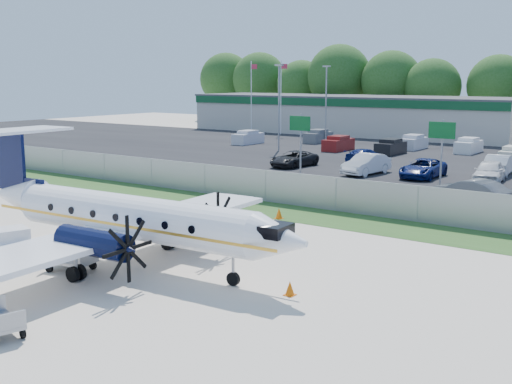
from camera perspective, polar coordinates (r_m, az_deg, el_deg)
The scene contains 26 objects.
ground at distance 26.83m, azimuth -7.55°, elevation -6.69°, with size 170.00×170.00×0.00m, color beige.
grass_verge at distance 36.21m, azimuth 5.55°, elevation -2.21°, with size 170.00×4.00×0.02m, color #2D561E.
access_road at distance 42.29m, azimuth 10.33°, elevation -0.53°, with size 170.00×8.00×0.02m, color black.
parking_lot at distance 61.73m, azimuth 18.75°, elevation 2.43°, with size 170.00×32.00×0.02m, color black.
perimeter_fence at distance 37.72m, azimuth 7.10°, elevation -0.20°, with size 120.00×0.06×1.99m.
building_west at distance 90.90m, azimuth 8.38°, elevation 6.83°, with size 46.40×12.40×5.24m.
sign_left at distance 49.01m, azimuth 3.95°, elevation 5.31°, with size 1.80×0.26×5.00m.
sign_mid at distance 44.25m, azimuth 16.18°, elevation 4.41°, with size 1.80×0.26×5.00m.
flagpole_west at distance 91.11m, azimuth -0.39°, elevation 8.84°, with size 1.06×0.12×10.00m.
flagpole_east at distance 88.26m, azimuth 2.27°, elevation 8.79°, with size 1.06×0.12×10.00m.
light_pole_nw at distance 68.07m, azimuth 2.05°, elevation 8.05°, with size 0.90×0.35×9.09m.
light_pole_sw at distance 76.59m, azimuth 6.25°, elevation 8.23°, with size 0.90×0.35×9.09m.
aircraft at distance 27.14m, azimuth -11.40°, elevation -2.13°, with size 17.15×16.92×5.31m.
pushback_tug at distance 29.39m, azimuth -21.24°, elevation -4.36°, with size 3.15×2.71×1.50m.
baggage_cart_near at distance 27.11m, azimuth -16.14°, elevation -5.80°, with size 2.10×1.50×1.01m.
cone_nose at distance 23.32m, azimuth 3.03°, elevation -8.56°, with size 0.38×0.38×0.53m.
cone_starboard_wing at distance 35.56m, azimuth 2.06°, elevation -1.93°, with size 0.43×0.43×0.61m.
road_car_west at distance 51.62m, azimuth -9.73°, elevation 1.39°, with size 1.61×4.01×1.37m, color silver.
road_car_mid at distance 41.16m, azimuth 18.39°, elevation -1.20°, with size 1.77×5.07×1.67m, color #595B5E.
parked_car_a at distance 56.35m, azimuth 3.38°, elevation 2.25°, with size 2.30×5.00×1.39m, color black.
parked_car_b at distance 52.59m, azimuth 9.76°, elevation 1.55°, with size 1.76×5.04×1.66m, color silver.
parked_car_c at distance 51.77m, azimuth 14.59°, elevation 1.24°, with size 2.45×5.31×1.48m, color navy.
parked_car_d at distance 50.65m, azimuth 19.96°, elevation 0.76°, with size 1.98×4.93×1.68m, color silver.
parked_car_f at distance 59.70m, azimuth 9.69°, elevation 2.57°, with size 1.83×4.50×1.31m, color navy.
parked_car_g at distance 55.16m, azimuth 20.74°, elevation 1.44°, with size 1.76×5.04×1.66m, color silver.
far_parking_rows at distance 66.50m, azimuth 20.03°, elevation 2.86°, with size 56.00×10.00×1.60m, color gray, non-canonical shape.
Camera 1 is at (17.68, -18.63, 7.73)m, focal length 45.00 mm.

